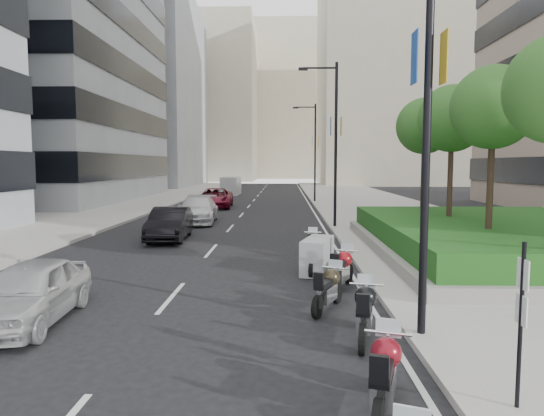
{
  "coord_description": "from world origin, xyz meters",
  "views": [
    {
      "loc": [
        1.53,
        -8.61,
        3.56
      ],
      "look_at": [
        1.08,
        8.5,
        2.0
      ],
      "focal_mm": 32.0,
      "sensor_mm": 36.0,
      "label": 1
    }
  ],
  "objects_px": {
    "car_a": "(30,292)",
    "car_d": "(215,198)",
    "motorcycle_1": "(384,376)",
    "car_b": "(170,224)",
    "lamp_post_1": "(333,136)",
    "motorcycle_4": "(342,270)",
    "motorcycle_6": "(312,245)",
    "delivery_van": "(231,186)",
    "car_c": "(198,210)",
    "lamp_post_2": "(313,147)",
    "motorcycle_5": "(317,256)",
    "lamp_post_0": "(420,86)",
    "motorcycle_3": "(328,289)",
    "motorcycle_2": "(365,313)",
    "parking_sign": "(521,317)"
  },
  "relations": [
    {
      "from": "car_a",
      "to": "car_d",
      "type": "bearing_deg",
      "value": 86.29
    },
    {
      "from": "motorcycle_1",
      "to": "car_b",
      "type": "relative_size",
      "value": 0.44
    },
    {
      "from": "lamp_post_1",
      "to": "car_a",
      "type": "height_order",
      "value": "lamp_post_1"
    },
    {
      "from": "motorcycle_4",
      "to": "motorcycle_6",
      "type": "distance_m",
      "value": 4.36
    },
    {
      "from": "motorcycle_4",
      "to": "delivery_van",
      "type": "height_order",
      "value": "delivery_van"
    },
    {
      "from": "car_c",
      "to": "delivery_van",
      "type": "xyz_separation_m",
      "value": [
        -0.95,
        26.73,
        0.17
      ]
    },
    {
      "from": "car_c",
      "to": "lamp_post_2",
      "type": "bearing_deg",
      "value": 59.61
    },
    {
      "from": "motorcycle_1",
      "to": "car_c",
      "type": "distance_m",
      "value": 23.42
    },
    {
      "from": "car_b",
      "to": "car_c",
      "type": "height_order",
      "value": "car_c"
    },
    {
      "from": "motorcycle_1",
      "to": "motorcycle_5",
      "type": "xyz_separation_m",
      "value": [
        -0.35,
        8.94,
        0.01
      ]
    },
    {
      "from": "lamp_post_0",
      "to": "lamp_post_1",
      "type": "relative_size",
      "value": 1.0
    },
    {
      "from": "delivery_van",
      "to": "motorcycle_6",
      "type": "bearing_deg",
      "value": -77.82
    },
    {
      "from": "motorcycle_4",
      "to": "car_d",
      "type": "xyz_separation_m",
      "value": [
        -7.31,
        25.62,
        0.24
      ]
    },
    {
      "from": "motorcycle_4",
      "to": "lamp_post_2",
      "type": "bearing_deg",
      "value": 21.21
    },
    {
      "from": "motorcycle_6",
      "to": "car_d",
      "type": "bearing_deg",
      "value": 22.56
    },
    {
      "from": "car_c",
      "to": "motorcycle_1",
      "type": "bearing_deg",
      "value": -76.77
    },
    {
      "from": "motorcycle_4",
      "to": "car_b",
      "type": "bearing_deg",
      "value": 61.59
    },
    {
      "from": "lamp_post_1",
      "to": "lamp_post_2",
      "type": "relative_size",
      "value": 1.0
    },
    {
      "from": "lamp_post_0",
      "to": "motorcycle_3",
      "type": "bearing_deg",
      "value": 127.86
    },
    {
      "from": "motorcycle_1",
      "to": "motorcycle_5",
      "type": "bearing_deg",
      "value": 19.37
    },
    {
      "from": "motorcycle_1",
      "to": "car_d",
      "type": "bearing_deg",
      "value": 29.4
    },
    {
      "from": "motorcycle_3",
      "to": "delivery_van",
      "type": "height_order",
      "value": "delivery_van"
    },
    {
      "from": "motorcycle_6",
      "to": "motorcycle_1",
      "type": "bearing_deg",
      "value": -172.98
    },
    {
      "from": "lamp_post_2",
      "to": "motorcycle_2",
      "type": "xyz_separation_m",
      "value": [
        -0.99,
        -35.01,
        -4.5
      ]
    },
    {
      "from": "car_a",
      "to": "delivery_van",
      "type": "relative_size",
      "value": 0.83
    },
    {
      "from": "lamp_post_2",
      "to": "motorcycle_1",
      "type": "bearing_deg",
      "value": -91.81
    },
    {
      "from": "motorcycle_5",
      "to": "car_d",
      "type": "xyz_separation_m",
      "value": [
        -6.74,
        23.62,
        0.23
      ]
    },
    {
      "from": "motorcycle_4",
      "to": "car_a",
      "type": "xyz_separation_m",
      "value": [
        -7.34,
        -3.12,
        0.14
      ]
    },
    {
      "from": "delivery_van",
      "to": "car_d",
      "type": "bearing_deg",
      "value": -86.73
    },
    {
      "from": "lamp_post_1",
      "to": "lamp_post_2",
      "type": "xyz_separation_m",
      "value": [
        0.0,
        18.0,
        0.0
      ]
    },
    {
      "from": "delivery_van",
      "to": "motorcycle_1",
      "type": "bearing_deg",
      "value": -79.83
    },
    {
      "from": "parking_sign",
      "to": "delivery_van",
      "type": "distance_m",
      "value": 50.13
    },
    {
      "from": "motorcycle_1",
      "to": "motorcycle_3",
      "type": "bearing_deg",
      "value": 21.14
    },
    {
      "from": "motorcycle_1",
      "to": "car_a",
      "type": "distance_m",
      "value": 8.08
    },
    {
      "from": "lamp_post_1",
      "to": "motorcycle_6",
      "type": "height_order",
      "value": "lamp_post_1"
    },
    {
      "from": "parking_sign",
      "to": "car_b",
      "type": "bearing_deg",
      "value": 118.73
    },
    {
      "from": "delivery_van",
      "to": "motorcycle_4",
      "type": "bearing_deg",
      "value": -78.12
    },
    {
      "from": "motorcycle_2",
      "to": "car_a",
      "type": "distance_m",
      "value": 7.38
    },
    {
      "from": "car_b",
      "to": "motorcycle_2",
      "type": "bearing_deg",
      "value": -64.71
    },
    {
      "from": "lamp_post_0",
      "to": "lamp_post_2",
      "type": "height_order",
      "value": "same"
    },
    {
      "from": "motorcycle_6",
      "to": "car_c",
      "type": "bearing_deg",
      "value": 34.57
    },
    {
      "from": "delivery_van",
      "to": "motorcycle_5",
      "type": "bearing_deg",
      "value": -78.39
    },
    {
      "from": "parking_sign",
      "to": "delivery_van",
      "type": "relative_size",
      "value": 0.5
    },
    {
      "from": "parking_sign",
      "to": "motorcycle_3",
      "type": "bearing_deg",
      "value": 113.81
    },
    {
      "from": "delivery_van",
      "to": "car_a",
      "type": "bearing_deg",
      "value": -88.01
    },
    {
      "from": "car_b",
      "to": "car_c",
      "type": "relative_size",
      "value": 0.84
    },
    {
      "from": "motorcycle_2",
      "to": "car_c",
      "type": "xyz_separation_m",
      "value": [
        -6.91,
        19.5,
        0.23
      ]
    },
    {
      "from": "car_b",
      "to": "car_d",
      "type": "height_order",
      "value": "car_d"
    },
    {
      "from": "motorcycle_3",
      "to": "motorcycle_6",
      "type": "xyz_separation_m",
      "value": [
        -0.03,
        6.32,
        -0.0
      ]
    },
    {
      "from": "lamp_post_0",
      "to": "motorcycle_5",
      "type": "height_order",
      "value": "lamp_post_0"
    }
  ]
}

